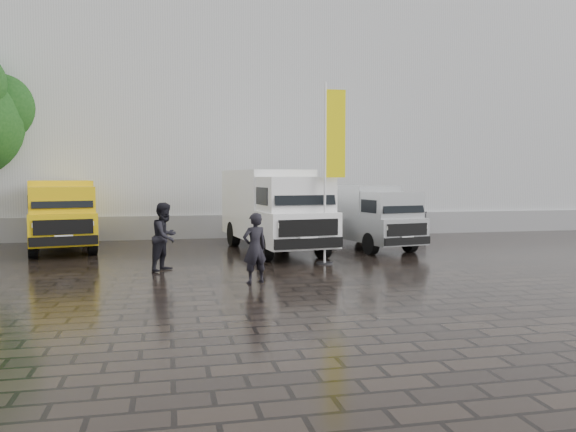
{
  "coord_description": "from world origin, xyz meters",
  "views": [
    {
      "loc": [
        -4.24,
        -16.19,
        2.65
      ],
      "look_at": [
        -0.33,
        2.2,
        1.32
      ],
      "focal_mm": 35.0,
      "sensor_mm": 36.0,
      "label": 1
    }
  ],
  "objects_px": {
    "van_yellow": "(61,216)",
    "van_white": "(274,211)",
    "van_silver": "(365,217)",
    "flagpole": "(331,162)",
    "person_tent": "(165,237)",
    "person_front": "(255,248)",
    "wheelie_bin": "(417,223)"
  },
  "relations": [
    {
      "from": "van_yellow",
      "to": "van_white",
      "type": "relative_size",
      "value": 0.82
    },
    {
      "from": "van_yellow",
      "to": "van_silver",
      "type": "xyz_separation_m",
      "value": [
        10.93,
        -1.6,
        -0.09
      ]
    },
    {
      "from": "flagpole",
      "to": "person_tent",
      "type": "height_order",
      "value": "flagpole"
    },
    {
      "from": "van_silver",
      "to": "flagpole",
      "type": "relative_size",
      "value": 0.98
    },
    {
      "from": "van_silver",
      "to": "person_front",
      "type": "relative_size",
      "value": 3.06
    },
    {
      "from": "person_tent",
      "to": "van_silver",
      "type": "bearing_deg",
      "value": -29.81
    },
    {
      "from": "van_yellow",
      "to": "person_front",
      "type": "relative_size",
      "value": 3.09
    },
    {
      "from": "van_white",
      "to": "person_tent",
      "type": "xyz_separation_m",
      "value": [
        -3.74,
        -3.4,
        -0.48
      ]
    },
    {
      "from": "wheelie_bin",
      "to": "person_tent",
      "type": "distance_m",
      "value": 13.56
    },
    {
      "from": "van_white",
      "to": "wheelie_bin",
      "type": "distance_m",
      "value": 8.62
    },
    {
      "from": "flagpole",
      "to": "person_front",
      "type": "relative_size",
      "value": 3.11
    },
    {
      "from": "wheelie_bin",
      "to": "person_front",
      "type": "bearing_deg",
      "value": -147.47
    },
    {
      "from": "flagpole",
      "to": "person_front",
      "type": "bearing_deg",
      "value": -136.25
    },
    {
      "from": "van_white",
      "to": "flagpole",
      "type": "distance_m",
      "value": 3.72
    },
    {
      "from": "person_front",
      "to": "person_tent",
      "type": "xyz_separation_m",
      "value": [
        -2.19,
        2.34,
        0.08
      ]
    },
    {
      "from": "van_white",
      "to": "wheelie_bin",
      "type": "height_order",
      "value": "van_white"
    },
    {
      "from": "van_white",
      "to": "wheelie_bin",
      "type": "relative_size",
      "value": 6.38
    },
    {
      "from": "van_yellow",
      "to": "wheelie_bin",
      "type": "xyz_separation_m",
      "value": [
        14.85,
        2.38,
        -0.73
      ]
    },
    {
      "from": "van_white",
      "to": "person_tent",
      "type": "bearing_deg",
      "value": -145.24
    },
    {
      "from": "van_yellow",
      "to": "van_white",
      "type": "xyz_separation_m",
      "value": [
        7.42,
        -1.9,
        0.19
      ]
    },
    {
      "from": "van_silver",
      "to": "flagpole",
      "type": "height_order",
      "value": "flagpole"
    },
    {
      "from": "wheelie_bin",
      "to": "person_front",
      "type": "distance_m",
      "value": 13.46
    },
    {
      "from": "flagpole",
      "to": "person_tent",
      "type": "distance_m",
      "value": 5.36
    },
    {
      "from": "van_white",
      "to": "van_yellow",
      "type": "bearing_deg",
      "value": 158.19
    },
    {
      "from": "van_yellow",
      "to": "wheelie_bin",
      "type": "bearing_deg",
      "value": -2.28
    },
    {
      "from": "van_yellow",
      "to": "van_white",
      "type": "distance_m",
      "value": 7.66
    },
    {
      "from": "wheelie_bin",
      "to": "person_tent",
      "type": "height_order",
      "value": "person_tent"
    },
    {
      "from": "person_tent",
      "to": "van_white",
      "type": "bearing_deg",
      "value": -14.6
    },
    {
      "from": "van_yellow",
      "to": "van_silver",
      "type": "height_order",
      "value": "van_yellow"
    },
    {
      "from": "van_white",
      "to": "van_silver",
      "type": "distance_m",
      "value": 3.54
    },
    {
      "from": "van_white",
      "to": "flagpole",
      "type": "relative_size",
      "value": 1.22
    },
    {
      "from": "person_front",
      "to": "person_tent",
      "type": "bearing_deg",
      "value": -64.91
    }
  ]
}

